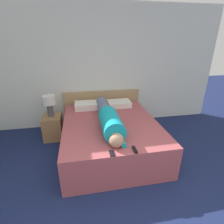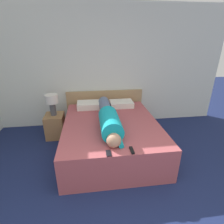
% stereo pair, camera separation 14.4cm
% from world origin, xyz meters
% --- Properties ---
extents(wall_back, '(5.70, 0.06, 2.60)m').
position_xyz_m(wall_back, '(0.00, 3.36, 1.30)').
color(wall_back, silver).
rests_on(wall_back, ground_plane).
extents(bed, '(1.63, 1.96, 0.55)m').
position_xyz_m(bed, '(0.12, 2.19, 0.28)').
color(bed, '#A84C51').
rests_on(bed, ground_plane).
extents(headboard, '(1.75, 0.04, 0.81)m').
position_xyz_m(headboard, '(0.12, 3.29, 0.40)').
color(headboard, tan).
rests_on(headboard, ground_plane).
extents(nightstand, '(0.36, 0.40, 0.49)m').
position_xyz_m(nightstand, '(-0.96, 2.78, 0.24)').
color(nightstand, olive).
rests_on(nightstand, ground_plane).
extents(table_lamp, '(0.24, 0.24, 0.42)m').
position_xyz_m(table_lamp, '(-0.96, 2.78, 0.78)').
color(table_lamp, '#4C4C51').
rests_on(table_lamp, nightstand).
extents(person_lying, '(0.32, 1.66, 0.32)m').
position_xyz_m(person_lying, '(0.07, 2.04, 0.69)').
color(person_lying, tan).
rests_on(person_lying, bed).
extents(pillow_near_headboard, '(0.51, 0.35, 0.13)m').
position_xyz_m(pillow_near_headboard, '(-0.23, 2.92, 0.62)').
color(pillow_near_headboard, silver).
rests_on(pillow_near_headboard, bed).
extents(pillow_second, '(0.49, 0.35, 0.11)m').
position_xyz_m(pillow_second, '(0.45, 2.92, 0.61)').
color(pillow_second, silver).
rests_on(pillow_second, bed).
extents(tv_remote, '(0.04, 0.15, 0.02)m').
position_xyz_m(tv_remote, '(0.29, 1.29, 0.56)').
color(tv_remote, black).
rests_on(tv_remote, bed).
extents(cell_phone, '(0.06, 0.13, 0.01)m').
position_xyz_m(cell_phone, '(-0.02, 1.28, 0.56)').
color(cell_phone, black).
rests_on(cell_phone, bed).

